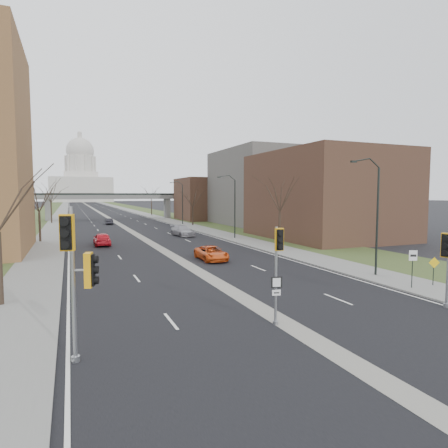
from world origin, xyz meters
TOP-DOWN VIEW (x-y plane):
  - ground at (0.00, 0.00)m, footprint 700.00×700.00m
  - road_surface at (0.00, 150.00)m, footprint 20.00×600.00m
  - median_strip at (0.00, 150.00)m, footprint 1.20×600.00m
  - sidewalk_right at (12.00, 150.00)m, footprint 4.00×600.00m
  - sidewalk_left at (-12.00, 150.00)m, footprint 4.00×600.00m
  - grass_verge_right at (18.00, 150.00)m, footprint 8.00×600.00m
  - grass_verge_left at (-18.00, 150.00)m, footprint 8.00×600.00m
  - commercial_block_near at (24.00, 28.00)m, footprint 16.00×20.00m
  - commercial_block_mid at (28.00, 52.00)m, footprint 18.00×22.00m
  - commercial_block_far at (22.00, 70.00)m, footprint 14.00×14.00m
  - pedestrian_bridge at (0.00, 80.00)m, footprint 34.00×3.00m
  - capitol at (0.00, 320.00)m, footprint 48.00×42.00m
  - streetlight_near at (10.99, 6.00)m, footprint 2.61×0.20m
  - streetlight_mid at (10.99, 32.00)m, footprint 2.61×0.20m
  - streetlight_far at (10.99, 58.00)m, footprint 2.61×0.20m
  - tree_left_b at (-13.00, 38.00)m, footprint 6.75×6.75m
  - tree_left_c at (-13.00, 72.00)m, footprint 7.65×7.65m
  - tree_right_a at (13.00, 22.00)m, footprint 7.20×7.20m
  - tree_right_b at (13.00, 55.00)m, footprint 6.30×6.30m
  - tree_right_c at (13.00, 95.00)m, footprint 7.65×7.65m
  - signal_pole_left at (-9.18, -1.17)m, footprint 1.23×0.96m
  - signal_pole_median at (-0.58, -0.52)m, footprint 0.60×0.78m
  - speed_limit_sign at (10.98, 2.07)m, footprint 0.49×0.24m
  - warning_sign at (12.88, 2.03)m, footprint 0.70×0.27m
  - car_left_near at (-5.86, 31.72)m, footprint 1.87×4.64m
  - car_left_far at (-2.00, 64.41)m, footprint 1.33×3.80m
  - car_right_near at (2.78, 17.20)m, footprint 2.22×4.75m
  - car_right_mid at (5.98, 37.91)m, footprint 2.87×5.57m

SIDE VIEW (x-z plane):
  - ground at x=0.00m, z-range 0.00..0.00m
  - median_strip at x=0.00m, z-range -0.01..0.01m
  - road_surface at x=0.00m, z-range 0.00..0.01m
  - grass_verge_right at x=18.00m, z-range 0.00..0.10m
  - grass_verge_left at x=-18.00m, z-range 0.00..0.10m
  - sidewalk_right at x=12.00m, z-range 0.00..0.12m
  - sidewalk_left at x=-12.00m, z-range 0.00..0.12m
  - car_left_far at x=-2.00m, z-range 0.00..1.25m
  - car_right_near at x=2.78m, z-range 0.00..1.32m
  - car_right_mid at x=5.98m, z-range 0.00..1.54m
  - car_left_near at x=-5.86m, z-range 0.00..1.58m
  - warning_sign at x=12.88m, z-range 0.40..2.28m
  - speed_limit_sign at x=10.98m, z-range 0.58..3.02m
  - signal_pole_median at x=-0.58m, z-range 0.92..5.57m
  - signal_pole_left at x=-9.18m, z-range 0.88..6.61m
  - pedestrian_bridge at x=0.00m, z-range 1.62..8.07m
  - commercial_block_far at x=22.00m, z-range 0.00..10.00m
  - tree_right_b at x=13.00m, z-range 1.71..9.93m
  - commercial_block_near at x=24.00m, z-range 0.00..12.00m
  - tree_left_b at x=-13.00m, z-range 1.82..10.63m
  - tree_right_a at x=13.00m, z-range 1.94..11.34m
  - streetlight_near at x=10.99m, z-range 2.60..11.30m
  - streetlight_mid at x=10.99m, z-range 2.60..11.30m
  - streetlight_far at x=10.99m, z-range 2.60..11.30m
  - tree_left_c at x=-13.00m, z-range 2.05..12.04m
  - tree_right_c at x=13.00m, z-range 2.05..12.04m
  - commercial_block_mid at x=28.00m, z-range 0.00..15.00m
  - capitol at x=0.00m, z-range -9.28..46.47m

